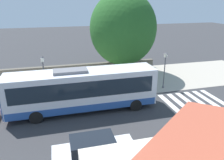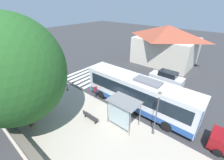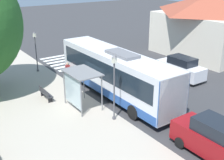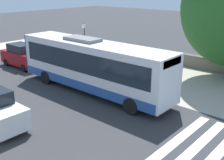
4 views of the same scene
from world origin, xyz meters
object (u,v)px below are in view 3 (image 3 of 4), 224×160
object	(u,v)px
bus	(115,73)
bus_shelter	(80,78)
pedestrian	(68,70)
bench	(46,94)
street_lamp_far	(36,48)
parked_car_behind_bus	(215,140)
parked_car_far_lane	(181,68)
street_lamp_near	(114,83)

from	to	relation	value
bus	bus_shelter	xyz separation A→B (m)	(-3.15, -0.31, 0.31)
pedestrian	bench	xyz separation A→B (m)	(-3.12, -2.47, -0.52)
bus	pedestrian	xyz separation A→B (m)	(-1.56, 4.88, -0.90)
bus_shelter	street_lamp_far	world-z (taller)	street_lamp_far
parked_car_behind_bus	parked_car_far_lane	bearing A→B (deg)	50.60
parked_car_behind_bus	parked_car_far_lane	xyz separation A→B (m)	(7.27, 8.85, -0.03)
pedestrian	street_lamp_far	world-z (taller)	street_lamp_far
bus	parked_car_far_lane	world-z (taller)	bus
bus	bench	world-z (taller)	bus
bench	parked_car_far_lane	size ratio (longest dim) A/B	0.40
bench	street_lamp_near	distance (m)	6.32
bus	parked_car_behind_bus	distance (m)	9.21
bus_shelter	bench	xyz separation A→B (m)	(-1.52, 2.72, -1.73)
bench	parked_car_far_lane	distance (m)	12.02
street_lamp_near	pedestrian	bearing A→B (deg)	85.26
bus_shelter	street_lamp_near	bearing A→B (deg)	-70.87
street_lamp_near	street_lamp_far	size ratio (longest dim) A/B	1.13
bus	pedestrian	bearing A→B (deg)	107.68
pedestrian	bus_shelter	bearing A→B (deg)	-107.12
bus_shelter	pedestrian	world-z (taller)	bus_shelter
street_lamp_far	parked_car_far_lane	bearing A→B (deg)	-42.99
bench	pedestrian	bearing A→B (deg)	38.45
bus_shelter	parked_car_behind_bus	distance (m)	9.40
street_lamp_far	parked_car_far_lane	xyz separation A→B (m)	(9.83, -9.17, -1.33)
pedestrian	street_lamp_near	world-z (taller)	street_lamp_near
pedestrian	parked_car_behind_bus	world-z (taller)	parked_car_behind_bus
bus	street_lamp_near	world-z (taller)	street_lamp_near
pedestrian	street_lamp_far	bearing A→B (deg)	107.56
street_lamp_far	street_lamp_near	bearing A→B (deg)	-87.11
bus_shelter	street_lamp_far	distance (m)	9.16
bus_shelter	parked_car_behind_bus	bearing A→B (deg)	-71.83
bus	parked_car_far_lane	bearing A→B (deg)	-2.58
street_lamp_near	parked_car_far_lane	world-z (taller)	street_lamp_near
pedestrian	parked_car_behind_bus	bearing A→B (deg)	-84.68
bus	parked_car_far_lane	xyz separation A→B (m)	(7.02, -0.32, -0.93)
bus	bench	xyz separation A→B (m)	(-4.67, 2.41, -1.42)
bus_shelter	street_lamp_near	distance (m)	2.90
pedestrian	bus	bearing A→B (deg)	-72.32
bus	street_lamp_near	size ratio (longest dim) A/B	2.77
bench	parked_car_far_lane	world-z (taller)	parked_car_far_lane
street_lamp_near	street_lamp_far	xyz separation A→B (m)	(-0.60, 11.87, -0.28)
parked_car_far_lane	bus_shelter	bearing A→B (deg)	179.94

